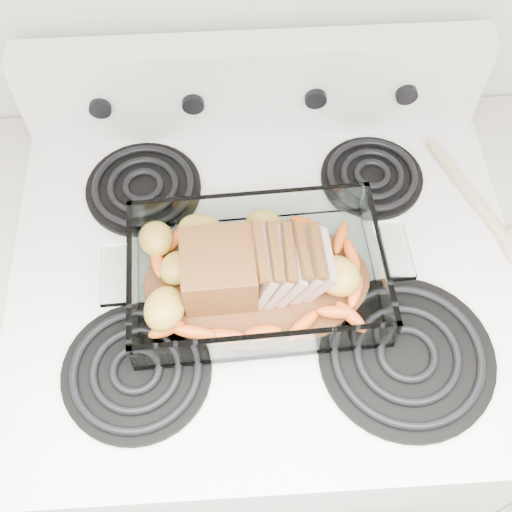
{
  "coord_description": "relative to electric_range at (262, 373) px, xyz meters",
  "views": [
    {
      "loc": [
        -0.04,
        1.16,
        1.79
      ],
      "look_at": [
        -0.01,
        1.64,
        0.99
      ],
      "focal_mm": 45.0,
      "sensor_mm": 36.0,
      "label": 1
    }
  ],
  "objects": [
    {
      "name": "baking_dish",
      "position": [
        -0.01,
        -0.03,
        0.48
      ],
      "size": [
        0.37,
        0.24,
        0.07
      ],
      "rotation": [
        0.0,
        0.0,
        0.04
      ],
      "color": "silver",
      "rests_on": "electric_range"
    },
    {
      "name": "electric_range",
      "position": [
        0.0,
        0.0,
        0.0
      ],
      "size": [
        0.78,
        0.7,
        1.12
      ],
      "color": "white",
      "rests_on": "ground"
    },
    {
      "name": "wooden_spoon",
      "position": [
        0.37,
        0.06,
        0.46
      ],
      "size": [
        0.14,
        0.26,
        0.02
      ],
      "rotation": [
        0.0,
        0.0,
        0.36
      ],
      "color": "#C2AF8E",
      "rests_on": "electric_range"
    },
    {
      "name": "roast_vegetables",
      "position": [
        -0.02,
        0.0,
        0.49
      ],
      "size": [
        0.38,
        0.2,
        0.05
      ],
      "rotation": [
        0.0,
        0.0,
        -0.4
      ],
      "color": "#DB561C",
      "rests_on": "baking_dish"
    },
    {
      "name": "pork_roast",
      "position": [
        -0.04,
        -0.03,
        0.51
      ],
      "size": [
        0.22,
        0.1,
        0.08
      ],
      "rotation": [
        0.0,
        0.0,
        -0.11
      ],
      "color": "brown",
      "rests_on": "baking_dish"
    }
  ]
}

